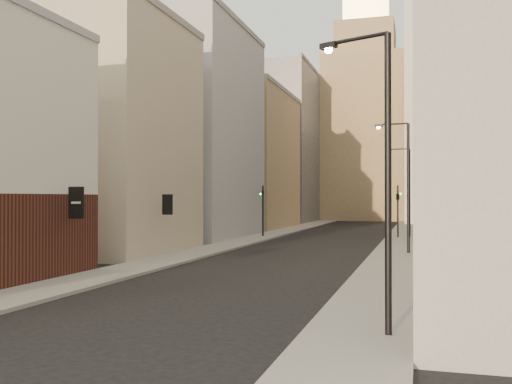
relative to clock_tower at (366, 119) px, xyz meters
name	(u,v)px	position (x,y,z in m)	size (l,w,h in m)	color
sidewalk_left	(288,230)	(-5.50, -37.00, -17.56)	(3.00, 140.00, 0.15)	gray
sidewalk_right	(405,232)	(7.50, -37.00, -17.56)	(3.00, 140.00, 0.15)	gray
left_bldg_beige	(118,138)	(-11.00, -66.00, -9.63)	(8.00, 12.00, 16.00)	#BDAD95
left_bldg_grey	(203,134)	(-11.00, -50.00, -7.63)	(8.00, 16.00, 20.00)	#94959A
left_bldg_tan	(255,161)	(-11.00, -32.00, -9.13)	(8.00, 18.00, 17.00)	#8F7552
left_bldg_wingrid	(290,147)	(-11.00, -12.00, -5.63)	(8.00, 20.00, 24.00)	gray
right_bldg_beige	(482,102)	(13.00, -62.00, -7.63)	(8.00, 16.00, 20.00)	#BDAD95
right_bldg_wingrid	(461,105)	(13.00, -42.00, -4.63)	(8.00, 20.00, 26.00)	gray
highrise	(492,45)	(19.00, -14.00, 8.02)	(21.00, 23.00, 51.20)	gray
clock_tower	(366,119)	(0.00, 0.00, 0.00)	(14.00, 14.00, 44.90)	#8F7552
white_tower	(433,97)	(11.00, -14.00, 0.97)	(8.00, 8.00, 41.50)	silver
streetlamp_near	(381,163)	(8.12, -85.44, -12.87)	(2.08, 0.96, 8.33)	black
streetlamp_mid	(405,179)	(8.16, -61.83, -12.57)	(2.33, 0.41, 8.87)	black
streetlamp_far	(407,187)	(7.94, -45.11, -12.74)	(2.25, 0.29, 8.56)	black
traffic_light_left	(263,199)	(-5.39, -48.48, -13.95)	(0.59, 0.52, 5.00)	black
traffic_light_right	(398,199)	(7.14, -46.52, -13.92)	(0.66, 0.65, 5.00)	black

